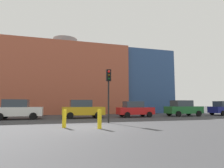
# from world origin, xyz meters

# --- Properties ---
(ground_plane) EXTENTS (200.00, 200.00, 0.00)m
(ground_plane) POSITION_xyz_m (0.00, 0.00, 0.00)
(ground_plane) COLOR #38383A
(building_backdrop) EXTENTS (34.77, 11.61, 12.26)m
(building_backdrop) POSITION_xyz_m (-0.75, 20.57, 5.17)
(building_backdrop) COLOR #B2563D
(building_backdrop) RESTS_ON ground_plane
(parked_car_1) EXTENTS (4.25, 2.08, 1.84)m
(parked_car_1) POSITION_xyz_m (-5.36, 7.91, 0.92)
(parked_car_1) COLOR white
(parked_car_1) RESTS_ON ground_plane
(parked_car_2) EXTENTS (4.22, 2.07, 1.83)m
(parked_car_2) POSITION_xyz_m (0.66, 7.91, 0.91)
(parked_car_2) COLOR gold
(parked_car_2) RESTS_ON ground_plane
(parked_car_3) EXTENTS (3.95, 1.94, 1.71)m
(parked_car_3) POSITION_xyz_m (6.40, 7.91, 0.85)
(parked_car_3) COLOR red
(parked_car_3) RESTS_ON ground_plane
(parked_car_4) EXTENTS (4.26, 2.09, 1.85)m
(parked_car_4) POSITION_xyz_m (12.60, 7.91, 0.92)
(parked_car_4) COLOR #1E662D
(parked_car_4) RESTS_ON ground_plane
(traffic_light_island) EXTENTS (0.37, 0.37, 4.07)m
(traffic_light_island) POSITION_xyz_m (1.86, 2.18, 2.99)
(traffic_light_island) COLOR black
(traffic_light_island) RESTS_ON ground_plane
(bollard_yellow_0) EXTENTS (0.24, 0.24, 1.11)m
(bollard_yellow_0) POSITION_xyz_m (0.47, -0.96, 0.55)
(bollard_yellow_0) COLOR yellow
(bollard_yellow_0) RESTS_ON ground_plane
(bollard_yellow_1) EXTENTS (0.24, 0.24, 1.08)m
(bollard_yellow_1) POSITION_xyz_m (-1.47, 0.10, 0.54)
(bollard_yellow_1) COLOR yellow
(bollard_yellow_1) RESTS_ON ground_plane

